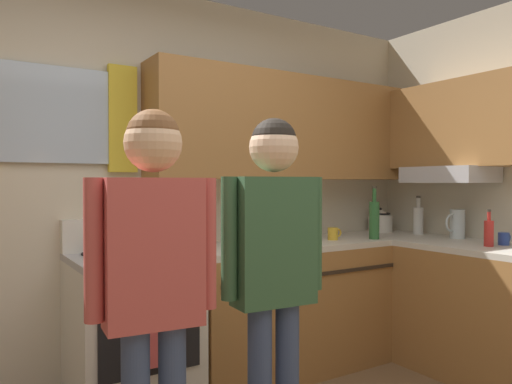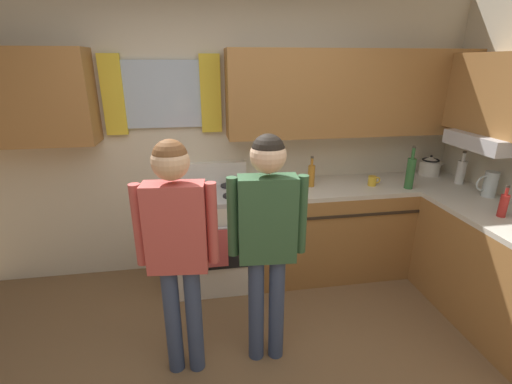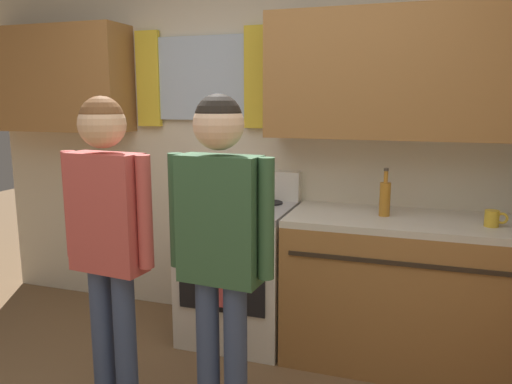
% 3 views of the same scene
% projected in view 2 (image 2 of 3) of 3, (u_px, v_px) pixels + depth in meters
% --- Properties ---
extents(back_wall_unit, '(4.60, 0.42, 2.60)m').
position_uv_depth(back_wall_unit, '(233.00, 121.00, 3.29)').
color(back_wall_unit, beige).
rests_on(back_wall_unit, ground).
extents(kitchen_counter_run, '(2.10, 1.97, 0.90)m').
position_uv_depth(kitchen_counter_run, '(405.00, 242.00, 3.25)').
color(kitchen_counter_run, '#9E6B38').
rests_on(kitchen_counter_run, ground).
extents(stove_oven, '(0.68, 0.67, 1.10)m').
position_uv_depth(stove_oven, '(214.00, 235.00, 3.35)').
color(stove_oven, silver).
rests_on(stove_oven, ground).
extents(bottle_sauce_red, '(0.06, 0.06, 0.25)m').
position_uv_depth(bottle_sauce_red, '(504.00, 205.00, 2.66)').
color(bottle_sauce_red, red).
rests_on(bottle_sauce_red, kitchen_counter_run).
extents(bottle_wine_green, '(0.08, 0.08, 0.39)m').
position_uv_depth(bottle_wine_green, '(410.00, 172.00, 3.24)').
color(bottle_wine_green, '#2D6633').
rests_on(bottle_wine_green, kitchen_counter_run).
extents(bottle_milk_white, '(0.08, 0.08, 0.31)m').
position_uv_depth(bottle_milk_white, '(461.00, 171.00, 3.39)').
color(bottle_milk_white, white).
rests_on(bottle_milk_white, kitchen_counter_run).
extents(bottle_oil_amber, '(0.06, 0.06, 0.29)m').
position_uv_depth(bottle_oil_amber, '(311.00, 175.00, 3.31)').
color(bottle_oil_amber, '#B27223').
rests_on(bottle_oil_amber, kitchen_counter_run).
extents(mug_mustard_yellow, '(0.12, 0.08, 0.09)m').
position_uv_depth(mug_mustard_yellow, '(373.00, 181.00, 3.35)').
color(mug_mustard_yellow, gold).
rests_on(mug_mustard_yellow, kitchen_counter_run).
extents(stovetop_kettle, '(0.27, 0.20, 0.21)m').
position_uv_depth(stovetop_kettle, '(430.00, 166.00, 3.66)').
color(stovetop_kettle, silver).
rests_on(stovetop_kettle, kitchen_counter_run).
extents(water_pitcher, '(0.19, 0.11, 0.22)m').
position_uv_depth(water_pitcher, '(490.00, 184.00, 3.06)').
color(water_pitcher, silver).
rests_on(water_pitcher, kitchen_counter_run).
extents(adult_left, '(0.50, 0.22, 1.60)m').
position_uv_depth(adult_left, '(177.00, 237.00, 2.15)').
color(adult_left, '#38476B').
rests_on(adult_left, ground).
extents(adult_in_plaid, '(0.50, 0.22, 1.60)m').
position_uv_depth(adult_in_plaid, '(267.00, 228.00, 2.25)').
color(adult_in_plaid, '#38476B').
rests_on(adult_in_plaid, ground).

